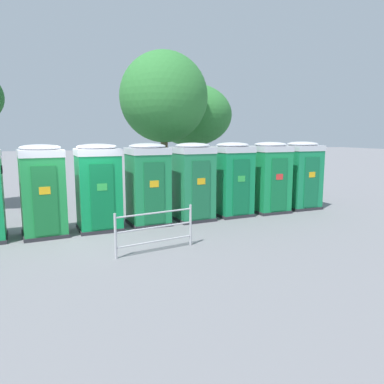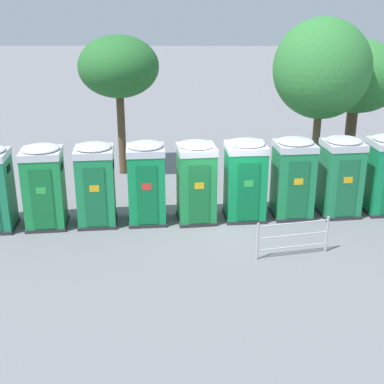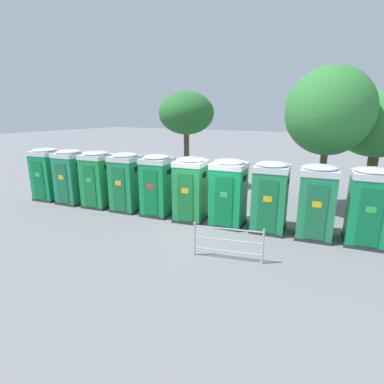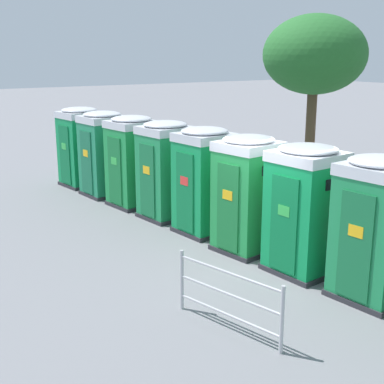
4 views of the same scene
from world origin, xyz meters
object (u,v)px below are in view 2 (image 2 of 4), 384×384
Objects in this scene: portapotty_6 at (245,179)px; street_tree_2 at (356,77)px; portapotty_2 at (44,186)px; street_tree_1 at (119,67)px; portapotty_7 at (293,177)px; event_barrier at (293,236)px; portapotty_8 at (340,176)px; street_tree_0 at (322,69)px; portapotty_3 at (96,184)px; portapotty_4 at (146,182)px; portapotty_5 at (196,181)px.

street_tree_2 reaches higher than portapotty_6.
street_tree_2 is (10.79, 6.00, 2.37)m from portapotty_2.
street_tree_1 is (-4.40, 4.49, 2.84)m from portapotty_6.
portapotty_7 is 2.93m from event_barrier.
portapotty_8 is (1.52, 0.15, 0.00)m from portapotty_7.
street_tree_2 reaches higher than event_barrier.
portapotty_2 is 10.20m from street_tree_0.
portapotty_3 and portapotty_4 have the same top height.
portapotty_7 and portapotty_8 have the same top height.
street_tree_2 is (9.11, 0.86, -0.47)m from street_tree_1.
event_barrier is at bearing -20.96° from portapotty_3.
portapotty_7 is 4.47m from street_tree_0.
portapotty_7 is 6.51m from street_tree_2.
event_barrier is (5.48, -7.11, -3.55)m from street_tree_1.
portapotty_3 is 7.65m from portapotty_8.
portapotty_5 is 1.53m from portapotty_6.
portapotty_5 reaches higher than event_barrier.
street_tree_0 reaches higher than portapotty_2.
portapotty_6 is (3.05, 0.29, -0.00)m from portapotty_4.
portapotty_2 is at bearing -156.27° from street_tree_0.
street_tree_0 is at bearing 93.54° from portapotty_8.
portapotty_3 is 6.12m from portapotty_7.
street_tree_1 is 1.04× the size of street_tree_2.
portapotty_6 is 1.00× the size of portapotty_8.
event_barrier is at bearing -15.37° from portapotty_2.
street_tree_0 is 7.17m from event_barrier.
event_barrier is at bearing -106.82° from street_tree_0.
portapotty_5 is at bearing -172.58° from portapotty_7.
street_tree_2 is (9.27, 5.81, 2.37)m from portapotty_3.
portapotty_8 is at bearing 6.79° from portapotty_5.
portapotty_2 is 1.00× the size of portapotty_3.
event_barrier is (-1.97, -2.96, -0.72)m from portapotty_8.
portapotty_6 and portapotty_8 have the same top height.
street_tree_1 is 9.66m from event_barrier.
street_tree_1 is at bearing 144.01° from portapotty_7.
street_tree_2 is 9.28m from event_barrier.
portapotty_3 is 11.19m from street_tree_2.
portapotty_6 is 6.90m from street_tree_1.
portapotty_8 is (9.13, 0.99, 0.00)m from portapotty_2.
portapotty_8 is 4.16m from street_tree_0.
portapotty_2 and portapotty_3 have the same top height.
portapotty_7 is at bearing 7.04° from portapotty_6.
street_tree_1 is at bearing 71.91° from portapotty_2.
portapotty_6 is 1.00× the size of portapotty_7.
portapotty_2 is 1.00× the size of portapotty_8.
portapotty_6 is 2.92m from event_barrier.
portapotty_4 is at bearing 6.58° from portapotty_3.
portapotty_2 is 1.00× the size of portapotty_7.
street_tree_1 reaches higher than portapotty_3.
portapotty_6 is 5.25m from street_tree_0.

